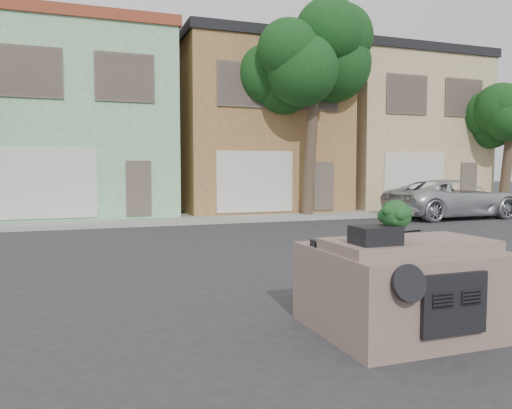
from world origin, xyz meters
TOP-DOWN VIEW (x-y plane):
  - ground_plane at (0.00, 0.00)m, footprint 120.00×120.00m
  - sidewalk at (0.00, 10.50)m, footprint 40.00×3.00m
  - townhouse_mint at (-3.50, 14.50)m, footprint 7.20×8.20m
  - townhouse_tan at (4.00, 14.50)m, footprint 7.20×8.20m
  - townhouse_beige at (11.50, 14.50)m, footprint 7.20×8.20m
  - silver_pickup at (10.41, 7.98)m, footprint 5.59×2.70m
  - tree_near at (5.00, 9.80)m, footprint 4.40×4.00m
  - tree_far at (15.00, 9.80)m, footprint 3.20×3.00m
  - car_dashboard at (0.00, -3.00)m, footprint 2.00×1.80m
  - instrument_hump at (-0.58, -3.35)m, footprint 0.48×0.38m
  - wiper_arm at (0.28, -2.62)m, footprint 0.69×0.15m
  - broccoli at (-0.32, -3.34)m, footprint 0.45×0.45m

SIDE VIEW (x-z plane):
  - ground_plane at x=0.00m, z-range 0.00..0.00m
  - silver_pickup at x=10.41m, z-range -0.77..0.77m
  - sidewalk at x=0.00m, z-range 0.00..0.15m
  - car_dashboard at x=0.00m, z-range 0.00..1.12m
  - wiper_arm at x=0.28m, z-range 1.12..1.14m
  - instrument_hump at x=-0.58m, z-range 1.12..1.32m
  - broccoli at x=-0.32m, z-range 1.12..1.61m
  - tree_far at x=15.00m, z-range 0.00..6.00m
  - townhouse_mint at x=-3.50m, z-range 0.00..7.55m
  - townhouse_tan at x=4.00m, z-range 0.00..7.55m
  - townhouse_beige at x=11.50m, z-range 0.00..7.55m
  - tree_near at x=5.00m, z-range 0.00..8.50m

